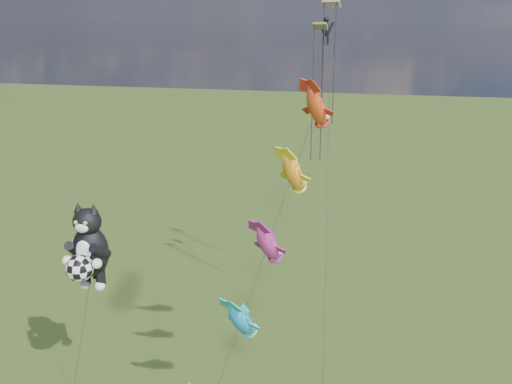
# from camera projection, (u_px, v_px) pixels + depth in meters

# --- Properties ---
(cat_kite_rig) EXTENTS (2.45, 4.14, 11.62)m
(cat_kite_rig) POSITION_uv_depth(u_px,v_px,m) (88.00, 249.00, 32.77)
(cat_kite_rig) COLOR brown
(cat_kite_rig) RESTS_ON ground
(fish_windsock_rig) EXTENTS (5.61, 15.03, 20.68)m
(fish_windsock_rig) POSITION_uv_depth(u_px,v_px,m) (268.00, 246.00, 26.23)
(fish_windsock_rig) COLOR brown
(fish_windsock_rig) RESTS_ON ground
(parafoil_rig) EXTENTS (3.20, 17.33, 22.81)m
(parafoil_rig) POSITION_uv_depth(u_px,v_px,m) (326.00, 45.00, 38.32)
(parafoil_rig) COLOR brown
(parafoil_rig) RESTS_ON ground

